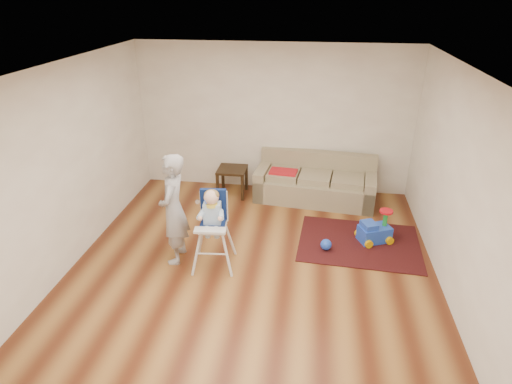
# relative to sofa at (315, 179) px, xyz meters

# --- Properties ---
(ground) EXTENTS (5.50, 5.50, 0.00)m
(ground) POSITION_rel_sofa_xyz_m (-0.81, -2.30, -0.41)
(ground) COLOR #512311
(ground) RESTS_ON ground
(room_envelope) EXTENTS (5.04, 5.52, 2.72)m
(room_envelope) POSITION_rel_sofa_xyz_m (-0.81, -1.77, 1.47)
(room_envelope) COLOR beige
(room_envelope) RESTS_ON ground
(sofa) EXTENTS (2.19, 1.08, 0.82)m
(sofa) POSITION_rel_sofa_xyz_m (0.00, 0.00, 0.00)
(sofa) COLOR gray
(sofa) RESTS_ON ground
(side_table) EXTENTS (0.52, 0.52, 0.52)m
(side_table) POSITION_rel_sofa_xyz_m (-1.52, 0.01, -0.15)
(side_table) COLOR black
(side_table) RESTS_ON ground
(area_rug) EXTENTS (1.87, 1.45, 0.01)m
(area_rug) POSITION_rel_sofa_xyz_m (0.71, -1.41, -0.40)
(area_rug) COLOR black
(area_rug) RESTS_ON ground
(ride_on_toy) EXTENTS (0.55, 0.49, 0.50)m
(ride_on_toy) POSITION_rel_sofa_xyz_m (0.93, -1.32, -0.14)
(ride_on_toy) COLOR blue
(ride_on_toy) RESTS_ON area_rug
(toy_ball) EXTENTS (0.17, 0.17, 0.17)m
(toy_ball) POSITION_rel_sofa_xyz_m (0.20, -1.67, -0.31)
(toy_ball) COLOR blue
(toy_ball) RESTS_ON area_rug
(high_chair) EXTENTS (0.58, 0.58, 1.16)m
(high_chair) POSITION_rel_sofa_xyz_m (-1.35, -2.25, 0.15)
(high_chair) COLOR silver
(high_chair) RESTS_ON ground
(adult) EXTENTS (0.41, 0.60, 1.59)m
(adult) POSITION_rel_sofa_xyz_m (-1.91, -2.18, 0.39)
(adult) COLOR #97979A
(adult) RESTS_ON ground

